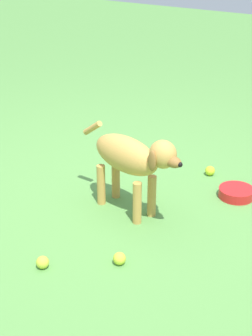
# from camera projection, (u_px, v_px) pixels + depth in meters

# --- Properties ---
(ground) EXTENTS (14.00, 14.00, 0.00)m
(ground) POSITION_uv_depth(u_px,v_px,m) (106.00, 205.00, 3.18)
(ground) COLOR #548C42
(dog) EXTENTS (0.30, 0.77, 0.53)m
(dog) POSITION_uv_depth(u_px,v_px,m) (132.00, 158.00, 2.95)
(dog) COLOR #C69347
(dog) RESTS_ON ground
(tennis_ball_0) EXTENTS (0.07, 0.07, 0.07)m
(tennis_ball_0) POSITION_uv_depth(u_px,v_px,m) (119.00, 258.00, 2.63)
(tennis_ball_0) COLOR #C7DE36
(tennis_ball_0) RESTS_ON ground
(tennis_ball_1) EXTENTS (0.07, 0.07, 0.07)m
(tennis_ball_1) POSITION_uv_depth(u_px,v_px,m) (210.00, 171.00, 3.53)
(tennis_ball_1) COLOR #C6DD2A
(tennis_ball_1) RESTS_ON ground
(tennis_ball_2) EXTENTS (0.07, 0.07, 0.07)m
(tennis_ball_2) POSITION_uv_depth(u_px,v_px,m) (43.00, 262.00, 2.60)
(tennis_ball_2) COLOR #C3D33A
(tennis_ball_2) RESTS_ON ground
(water_bowl) EXTENTS (0.22, 0.22, 0.06)m
(water_bowl) POSITION_uv_depth(u_px,v_px,m) (236.00, 193.00, 3.26)
(water_bowl) COLOR red
(water_bowl) RESTS_ON ground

